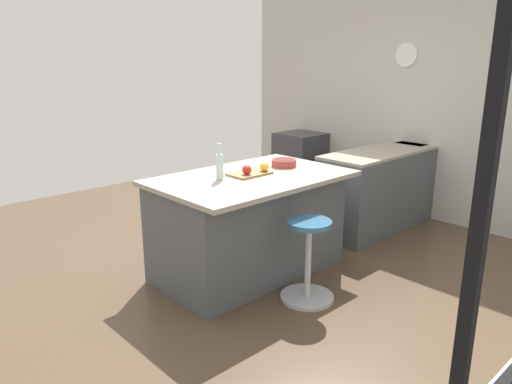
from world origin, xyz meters
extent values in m
plane|color=brown|center=(0.00, 0.00, 0.00)|extent=(7.36, 7.36, 0.00)
cube|color=black|center=(0.87, 2.49, 1.51)|extent=(0.05, 0.06, 2.47)
cube|color=beige|center=(-2.83, 0.00, 1.48)|extent=(0.12, 4.98, 2.96)
cylinder|color=white|center=(-2.76, 0.03, 1.95)|extent=(0.03, 0.28, 0.28)
cube|color=#4C5156|center=(-2.48, 0.24, 0.44)|extent=(2.53, 0.60, 0.88)
cube|color=#9E9384|center=(-2.48, 0.24, 0.90)|extent=(2.53, 0.60, 0.03)
cube|color=#38383D|center=(-2.80, 0.24, 0.85)|extent=(0.44, 0.36, 0.12)
cylinder|color=#B7B7BC|center=(-2.80, 0.09, 1.05)|extent=(0.02, 0.02, 0.28)
cube|color=#38383D|center=(-2.48, -1.37, 0.44)|extent=(0.60, 0.60, 0.88)
cube|color=black|center=(-2.48, -1.07, 0.40)|extent=(0.44, 0.01, 0.32)
cube|color=#4C5156|center=(-0.11, 0.11, 0.44)|extent=(1.66, 0.90, 0.88)
cube|color=#9E9384|center=(-0.11, 0.16, 0.90)|extent=(1.72, 1.10, 0.04)
cylinder|color=#B7B7BC|center=(-0.10, 0.84, 0.01)|extent=(0.44, 0.44, 0.03)
cylinder|color=#B7B7BC|center=(-0.10, 0.84, 0.33)|extent=(0.05, 0.05, 0.62)
cylinder|color=#336084|center=(-0.10, 0.84, 0.66)|extent=(0.36, 0.36, 0.04)
cube|color=olive|center=(-0.12, 0.12, 0.93)|extent=(0.36, 0.24, 0.02)
sphere|color=gold|center=(-0.25, 0.17, 0.99)|extent=(0.08, 0.08, 0.08)
sphere|color=red|center=(-0.05, 0.16, 0.98)|extent=(0.08, 0.08, 0.08)
cylinder|color=silver|center=(0.19, 0.09, 1.03)|extent=(0.06, 0.06, 0.22)
cylinder|color=silver|center=(0.19, 0.09, 1.18)|extent=(0.03, 0.03, 0.08)
cylinder|color=#B7B7BC|center=(0.19, 0.09, 1.23)|extent=(0.03, 0.03, 0.02)
cylinder|color=#993833|center=(-0.58, 0.10, 0.96)|extent=(0.23, 0.23, 0.07)
cylinder|color=#4C1C19|center=(-0.58, 0.10, 0.97)|extent=(0.19, 0.19, 0.04)
camera|label=1|loc=(2.65, 3.16, 1.92)|focal=33.64mm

